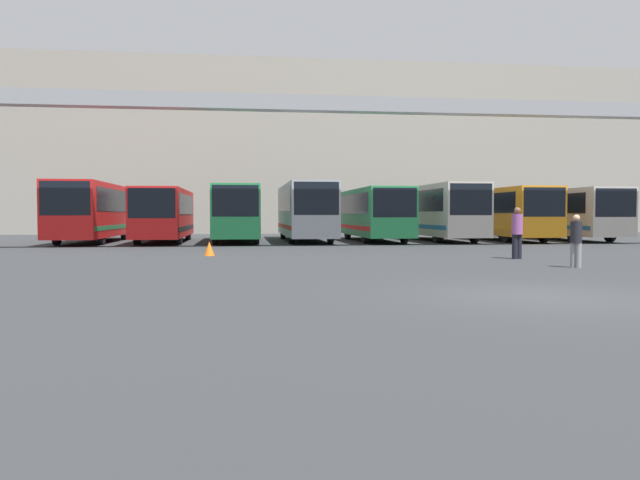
# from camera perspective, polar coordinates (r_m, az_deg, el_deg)

# --- Properties ---
(ground_plane) EXTENTS (200.00, 200.00, 0.00)m
(ground_plane) POSITION_cam_1_polar(r_m,az_deg,el_deg) (13.03, 19.45, -4.90)
(ground_plane) COLOR #2D3033
(building_backdrop) EXTENTS (59.62, 12.00, 14.30)m
(building_backdrop) POSITION_cam_1_polar(r_m,az_deg,el_deg) (57.46, -1.42, 7.93)
(building_backdrop) COLOR gray
(building_backdrop) RESTS_ON ground
(overhead_gantry) EXTENTS (38.01, 0.80, 7.09)m
(overhead_gantry) POSITION_cam_1_polar(r_m,az_deg,el_deg) (29.91, 4.14, 11.02)
(overhead_gantry) COLOR gray
(overhead_gantry) RESTS_ON ground
(bus_slot_0) EXTENTS (2.59, 11.52, 3.30)m
(bus_slot_0) POSITION_cam_1_polar(r_m,az_deg,el_deg) (37.90, -20.03, 2.69)
(bus_slot_0) COLOR red
(bus_slot_0) RESTS_ON ground
(bus_slot_1) EXTENTS (2.50, 10.36, 2.99)m
(bus_slot_1) POSITION_cam_1_polar(r_m,az_deg,el_deg) (36.64, -14.03, 2.50)
(bus_slot_1) COLOR red
(bus_slot_1) RESTS_ON ground
(bus_slot_2) EXTENTS (2.53, 10.10, 3.16)m
(bus_slot_2) POSITION_cam_1_polar(r_m,az_deg,el_deg) (36.25, -7.67, 2.69)
(bus_slot_2) COLOR #268C4C
(bus_slot_2) RESTS_ON ground
(bus_slot_3) EXTENTS (2.52, 11.64, 3.34)m
(bus_slot_3) POSITION_cam_1_polar(r_m,az_deg,el_deg) (37.22, -1.40, 2.87)
(bus_slot_3) COLOR #999EA5
(bus_slot_3) RESTS_ON ground
(bus_slot_4) EXTENTS (2.53, 10.20, 3.07)m
(bus_slot_4) POSITION_cam_1_polar(r_m,az_deg,el_deg) (37.14, 4.95, 2.62)
(bus_slot_4) COLOR #268C4C
(bus_slot_4) RESTS_ON ground
(bus_slot_5) EXTENTS (2.51, 10.41, 3.31)m
(bus_slot_5) POSITION_cam_1_polar(r_m,az_deg,el_deg) (38.31, 10.87, 2.79)
(bus_slot_5) COLOR beige
(bus_slot_5) RESTS_ON ground
(bus_slot_6) EXTENTS (2.58, 10.14, 3.13)m
(bus_slot_6) POSITION_cam_1_polar(r_m,az_deg,el_deg) (39.63, 16.51, 2.57)
(bus_slot_6) COLOR orange
(bus_slot_6) RESTS_ON ground
(bus_slot_7) EXTENTS (2.61, 10.40, 3.09)m
(bus_slot_7) POSITION_cam_1_polar(r_m,az_deg,el_deg) (41.55, 21.57, 2.46)
(bus_slot_7) COLOR beige
(bus_slot_7) RESTS_ON ground
(pedestrian_far_center) EXTENTS (0.33, 0.33, 1.60)m
(pedestrian_far_center) POSITION_cam_1_polar(r_m,az_deg,el_deg) (20.29, 22.37, 0.04)
(pedestrian_far_center) COLOR gray
(pedestrian_far_center) RESTS_ON ground
(pedestrian_mid_left) EXTENTS (0.39, 0.39, 1.86)m
(pedestrian_mid_left) POSITION_cam_1_polar(r_m,az_deg,el_deg) (23.52, 17.58, 0.74)
(pedestrian_mid_left) COLOR black
(pedestrian_mid_left) RESTS_ON ground
(traffic_cone) EXTENTS (0.41, 0.41, 0.55)m
(traffic_cone) POSITION_cam_1_polar(r_m,az_deg,el_deg) (24.52, -10.08, -0.78)
(traffic_cone) COLOR orange
(traffic_cone) RESTS_ON ground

